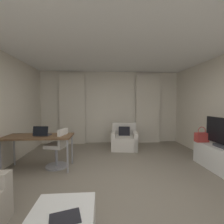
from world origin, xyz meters
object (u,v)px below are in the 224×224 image
handbag_primary (202,137)px  desk_chair (58,150)px  desk (39,138)px  magazine_open (65,218)px  armchair (124,140)px  tv_console (224,160)px  tv_flatscreen (224,134)px  laptop (42,134)px

handbag_primary → desk_chair: bearing=179.8°
desk → magazine_open: desk is taller
desk_chair → handbag_primary: size_ratio=2.39×
armchair → desk: (-2.12, -1.37, 0.41)m
armchair → desk: size_ratio=0.62×
desk → desk_chair: 0.49m
tv_console → desk: bearing=173.0°
desk_chair → tv_console: size_ratio=0.64×
tv_flatscreen → handbag_primary: (-0.13, 0.50, -0.17)m
desk → tv_console: (3.93, -0.48, -0.42)m
armchair → laptop: size_ratio=2.68×
tv_flatscreen → handbag_primary: bearing=105.0°
tv_flatscreen → laptop: bearing=173.5°
tv_flatscreen → handbag_primary: tv_flatscreen is taller
laptop → tv_flatscreen: size_ratio=0.34×
desk_chair → handbag_primary: handbag_primary is taller
armchair → handbag_primary: bearing=-38.4°
desk_chair → magazine_open: (0.64, -2.08, -0.01)m
magazine_open → armchair: bearing=72.4°
desk → magazine_open: bearing=-63.0°
magazine_open → tv_console: (2.90, 1.55, -0.13)m
desk_chair → armchair: bearing=37.5°
laptop → magazine_open: (0.96, -2.01, -0.40)m
armchair → tv_flatscreen: tv_flatscreen is taller
desk_chair → handbag_primary: bearing=-0.2°
laptop → tv_console: laptop is taller
armchair → tv_flatscreen: 2.63m
armchair → laptop: (-2.04, -1.39, 0.52)m
desk → handbag_primary: 3.80m
desk → desk_chair: (0.39, 0.05, -0.29)m
handbag_primary → tv_console: bearing=-75.7°
desk → laptop: 0.14m
tv_console → magazine_open: bearing=-151.9°
magazine_open → tv_flatscreen: bearing=28.5°
desk_chair → tv_console: (3.54, -0.53, -0.13)m
armchair → tv_console: 2.60m
laptop → tv_console: bearing=-6.9°
tv_flatscreen → desk: bearing=173.4°
armchair → desk_chair: (-1.72, -1.32, 0.12)m
laptop → tv_flatscreen: tv_flatscreen is taller
desk → handbag_primary: size_ratio=3.91×
laptop → armchair: bearing=34.3°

